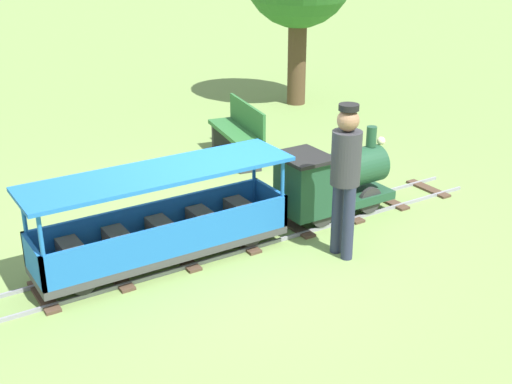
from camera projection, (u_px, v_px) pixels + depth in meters
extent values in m
plane|color=#75934C|center=(246.00, 241.00, 7.28)|extent=(60.00, 60.00, 0.00)
cube|color=gray|center=(231.00, 234.00, 7.41)|extent=(0.03, 6.40, 0.04)
cube|color=gray|center=(251.00, 248.00, 7.08)|extent=(0.03, 6.40, 0.04)
cube|color=#4C3828|center=(44.00, 296.00, 6.19)|extent=(0.66, 0.14, 0.03)
cube|color=#4C3828|center=(116.00, 276.00, 6.54)|extent=(0.66, 0.14, 0.03)
cube|color=#4C3828|center=(182.00, 258.00, 6.89)|extent=(0.66, 0.14, 0.03)
cube|color=#4C3828|center=(240.00, 241.00, 7.24)|extent=(0.66, 0.14, 0.03)
cube|color=#4C3828|center=(294.00, 226.00, 7.59)|extent=(0.66, 0.14, 0.03)
cube|color=#4C3828|center=(343.00, 213.00, 7.94)|extent=(0.66, 0.14, 0.03)
cube|color=#4C3828|center=(387.00, 200.00, 8.30)|extent=(0.66, 0.14, 0.03)
cube|color=#4C3828|center=(428.00, 189.00, 8.65)|extent=(0.66, 0.14, 0.03)
cube|color=#1E472D|center=(335.00, 200.00, 7.81)|extent=(0.54, 1.40, 0.10)
cylinder|color=#1E472D|center=(350.00, 169.00, 7.78)|extent=(0.44, 0.85, 0.44)
cylinder|color=#B7932D|center=(378.00, 162.00, 7.98)|extent=(0.37, 0.02, 0.37)
cylinder|color=#1E472D|center=(371.00, 137.00, 7.79)|extent=(0.12, 0.12, 0.24)
sphere|color=#B7932D|center=(348.00, 147.00, 7.65)|extent=(0.16, 0.16, 0.16)
cube|color=#1E472D|center=(303.00, 182.00, 7.45)|extent=(0.54, 0.45, 0.55)
cube|color=black|center=(304.00, 157.00, 7.34)|extent=(0.62, 0.53, 0.04)
sphere|color=#F2EAB2|center=(381.00, 141.00, 7.90)|extent=(0.10, 0.10, 0.10)
cylinder|color=#2D2D2D|center=(347.00, 189.00, 8.15)|extent=(0.05, 0.32, 0.32)
cylinder|color=#2D2D2D|center=(370.00, 200.00, 7.82)|extent=(0.05, 0.32, 0.32)
cylinder|color=#2D2D2D|center=(300.00, 201.00, 7.81)|extent=(0.05, 0.32, 0.32)
cylinder|color=#2D2D2D|center=(322.00, 213.00, 7.48)|extent=(0.05, 0.32, 0.32)
cube|color=#3F3F3F|center=(164.00, 248.00, 6.74)|extent=(0.62, 2.60, 0.08)
cube|color=blue|center=(151.00, 218.00, 6.88)|extent=(0.04, 2.60, 0.35)
cube|color=blue|center=(176.00, 240.00, 6.43)|extent=(0.04, 2.60, 0.35)
cube|color=blue|center=(270.00, 202.00, 7.29)|extent=(0.62, 0.04, 0.35)
cube|color=blue|center=(34.00, 261.00, 6.02)|extent=(0.62, 0.04, 0.35)
cylinder|color=blue|center=(254.00, 177.00, 7.41)|extent=(0.04, 0.04, 0.75)
cylinder|color=blue|center=(282.00, 194.00, 6.97)|extent=(0.04, 0.04, 0.75)
cylinder|color=blue|center=(26.00, 229.00, 6.18)|extent=(0.04, 0.04, 0.75)
cylinder|color=blue|center=(43.00, 253.00, 5.74)|extent=(0.04, 0.04, 0.75)
cube|color=blue|center=(160.00, 173.00, 6.43)|extent=(0.72, 2.70, 0.04)
cube|color=brown|center=(73.00, 257.00, 6.22)|extent=(0.46, 0.20, 0.24)
cube|color=brown|center=(120.00, 245.00, 6.45)|extent=(0.46, 0.20, 0.24)
cube|color=brown|center=(163.00, 234.00, 6.67)|extent=(0.46, 0.20, 0.24)
cube|color=brown|center=(204.00, 223.00, 6.90)|extent=(0.46, 0.20, 0.24)
cube|color=brown|center=(242.00, 214.00, 7.13)|extent=(0.46, 0.20, 0.24)
cylinder|color=#262626|center=(231.00, 222.00, 7.36)|extent=(0.04, 0.24, 0.24)
cylinder|color=#262626|center=(251.00, 236.00, 7.03)|extent=(0.04, 0.24, 0.24)
cylinder|color=#262626|center=(69.00, 264.00, 6.46)|extent=(0.04, 0.24, 0.24)
cylinder|color=#262626|center=(84.00, 283.00, 6.13)|extent=(0.04, 0.24, 0.24)
cylinder|color=#282D47|center=(337.00, 217.00, 6.90)|extent=(0.12, 0.12, 0.80)
cylinder|color=#282D47|center=(348.00, 223.00, 6.76)|extent=(0.12, 0.12, 0.80)
cylinder|color=#333338|center=(346.00, 158.00, 6.58)|extent=(0.30, 0.30, 0.55)
sphere|color=#936B4C|center=(348.00, 120.00, 6.43)|extent=(0.22, 0.22, 0.22)
cylinder|color=black|center=(349.00, 107.00, 6.38)|extent=(0.20, 0.20, 0.06)
cube|color=#2D6B33|center=(235.00, 132.00, 9.59)|extent=(1.35, 0.62, 0.06)
cube|color=#2D6B33|center=(247.00, 117.00, 9.57)|extent=(1.29, 0.27, 0.40)
cube|color=#333333|center=(250.00, 158.00, 9.18)|extent=(0.14, 0.33, 0.42)
cube|color=#333333|center=(222.00, 135.00, 10.16)|extent=(0.14, 0.33, 0.42)
cylinder|color=#4C3823|center=(297.00, 59.00, 12.35)|extent=(0.34, 0.34, 1.70)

